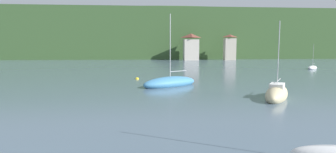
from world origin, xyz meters
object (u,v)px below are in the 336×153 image
(shore_building_westcentral, at_px, (230,48))
(sailboat_far_7, at_px, (312,68))
(sailboat_mid_9, at_px, (277,94))
(mooring_buoy_near, at_px, (137,79))
(shore_building_west, at_px, (191,47))
(sailboat_mid_5, at_px, (170,83))

(shore_building_westcentral, distance_m, sailboat_far_7, 44.58)
(sailboat_mid_9, bearing_deg, mooring_buoy_near, -108.01)
(shore_building_west, xyz_separation_m, shore_building_westcentral, (14.83, -0.73, -0.13))
(shore_building_westcentral, height_order, sailboat_mid_9, shore_building_westcentral)
(sailboat_far_7, bearing_deg, shore_building_west, -109.17)
(shore_building_westcentral, bearing_deg, sailboat_mid_9, -104.37)
(mooring_buoy_near, bearing_deg, shore_building_west, 73.31)
(sailboat_far_7, distance_m, sailboat_mid_9, 41.63)
(sailboat_far_7, distance_m, mooring_buoy_near, 41.83)
(shore_building_west, height_order, sailboat_mid_5, shore_building_west)
(sailboat_mid_9, bearing_deg, shore_building_westcentral, -161.25)
(sailboat_mid_9, bearing_deg, sailboat_mid_5, -101.87)
(sailboat_mid_5, bearing_deg, mooring_buoy_near, -93.33)
(sailboat_mid_5, bearing_deg, sailboat_far_7, -177.62)
(sailboat_mid_9, distance_m, mooring_buoy_near, 21.40)
(shore_building_west, xyz_separation_m, sailboat_mid_9, (-5.00, -78.12, -4.44))
(mooring_buoy_near, bearing_deg, sailboat_far_7, 23.51)
(shore_building_westcentral, height_order, sailboat_mid_5, shore_building_westcentral)
(sailboat_far_7, xyz_separation_m, sailboat_mid_9, (-24.93, -33.34, 0.20))
(shore_building_west, xyz_separation_m, mooring_buoy_near, (-18.43, -61.46, -4.87))
(mooring_buoy_near, bearing_deg, sailboat_mid_9, -51.13)
(shore_building_westcentral, bearing_deg, sailboat_mid_5, -112.97)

